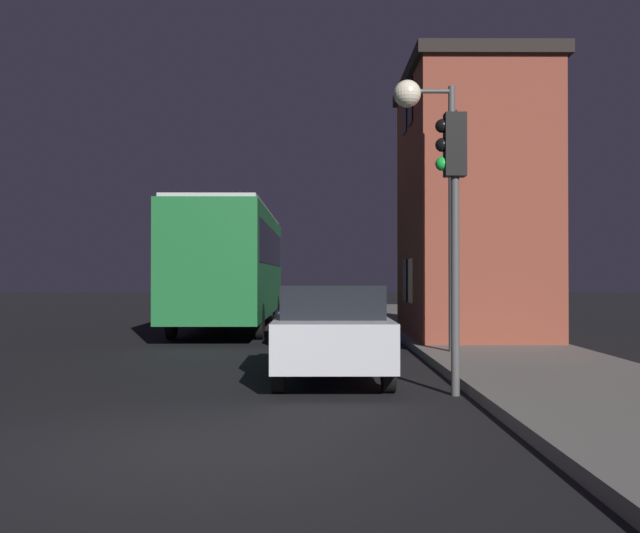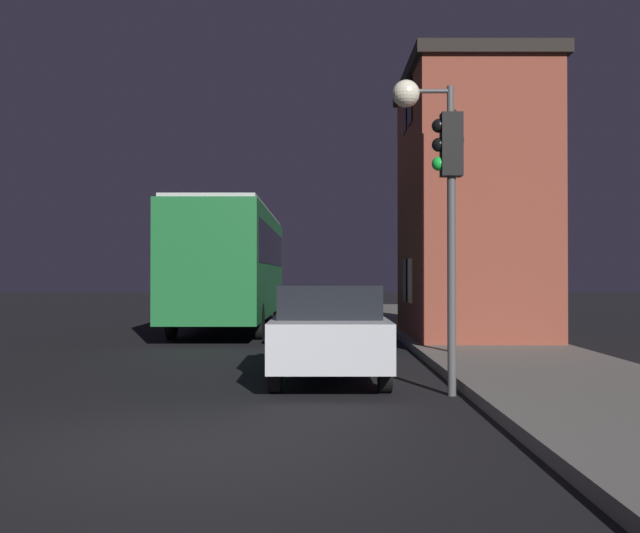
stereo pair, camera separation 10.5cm
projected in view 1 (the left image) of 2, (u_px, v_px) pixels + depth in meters
name	position (u px, v px, depth m)	size (l,w,h in m)	color
ground_plane	(195.00, 448.00, 7.05)	(120.00, 120.00, 0.00)	black
brick_building	(471.00, 203.00, 18.16)	(3.44, 5.24, 6.73)	brown
streetlamp	(424.00, 140.00, 14.40)	(1.25, 0.55, 5.49)	#4C4C4C
traffic_light	(453.00, 192.00, 10.09)	(0.43, 0.24, 4.01)	#4C4C4C
bare_tree	(474.00, 243.00, 16.00)	(1.25, 1.57, 5.16)	#2D2319
bus	(232.00, 259.00, 22.44)	(2.53, 11.30, 3.68)	#1E6B33
car_near_lane	(331.00, 330.00, 11.60)	(1.78, 4.04, 1.55)	#B7BABF
car_mid_lane	(319.00, 313.00, 18.39)	(1.88, 4.27, 1.36)	navy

